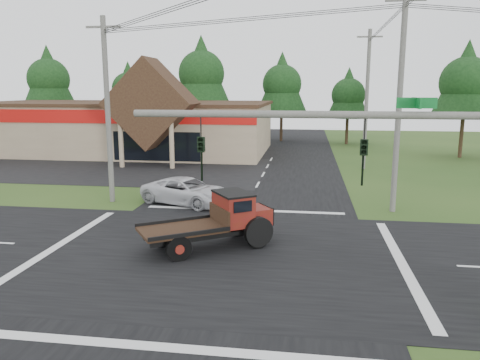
# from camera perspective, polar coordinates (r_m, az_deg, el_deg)

# --- Properties ---
(ground) EXTENTS (120.00, 120.00, 0.00)m
(ground) POSITION_cam_1_polar(r_m,az_deg,el_deg) (19.01, -2.37, -9.07)
(ground) COLOR #284619
(ground) RESTS_ON ground
(road_ns) EXTENTS (12.00, 120.00, 0.02)m
(road_ns) POSITION_cam_1_polar(r_m,az_deg,el_deg) (19.00, -2.37, -9.04)
(road_ns) COLOR black
(road_ns) RESTS_ON ground
(road_ew) EXTENTS (120.00, 12.00, 0.02)m
(road_ew) POSITION_cam_1_polar(r_m,az_deg,el_deg) (19.00, -2.37, -9.04)
(road_ew) COLOR black
(road_ew) RESTS_ON ground
(parking_apron) EXTENTS (28.00, 14.00, 0.02)m
(parking_apron) POSITION_cam_1_polar(r_m,az_deg,el_deg) (40.96, -16.92, 1.40)
(parking_apron) COLOR black
(parking_apron) RESTS_ON ground
(cvs_building) EXTENTS (30.40, 18.20, 9.19)m
(cvs_building) POSITION_cam_1_polar(r_m,az_deg,el_deg) (50.94, -13.82, 6.49)
(cvs_building) COLOR gray
(cvs_building) RESTS_ON ground
(traffic_signal_mast) EXTENTS (8.12, 0.24, 7.00)m
(traffic_signal_mast) POSITION_cam_1_polar(r_m,az_deg,el_deg) (10.56, 21.74, -1.26)
(traffic_signal_mast) COLOR #595651
(traffic_signal_mast) RESTS_ON ground
(utility_pole_nw) EXTENTS (2.00, 0.30, 10.50)m
(utility_pole_nw) POSITION_cam_1_polar(r_m,az_deg,el_deg) (27.96, -15.84, 8.28)
(utility_pole_nw) COLOR #595651
(utility_pole_nw) RESTS_ON ground
(utility_pole_ne) EXTENTS (2.00, 0.30, 11.50)m
(utility_pole_ne) POSITION_cam_1_polar(r_m,az_deg,el_deg) (25.97, 18.85, 9.04)
(utility_pole_ne) COLOR #595651
(utility_pole_ne) RESTS_ON ground
(utility_pole_n) EXTENTS (2.00, 0.30, 11.20)m
(utility_pole_n) POSITION_cam_1_polar(r_m,az_deg,el_deg) (39.82, 15.18, 9.52)
(utility_pole_n) COLOR #595651
(utility_pole_n) RESTS_ON ground
(tree_row_a) EXTENTS (6.72, 6.72, 12.12)m
(tree_row_a) POSITION_cam_1_polar(r_m,az_deg,el_deg) (66.51, -22.32, 11.53)
(tree_row_a) COLOR #332316
(tree_row_a) RESTS_ON ground
(tree_row_b) EXTENTS (5.60, 5.60, 10.10)m
(tree_row_b) POSITION_cam_1_polar(r_m,az_deg,el_deg) (63.94, -13.41, 10.89)
(tree_row_b) COLOR #332316
(tree_row_b) RESTS_ON ground
(tree_row_c) EXTENTS (7.28, 7.28, 13.13)m
(tree_row_c) POSITION_cam_1_polar(r_m,az_deg,el_deg) (60.08, -4.72, 13.08)
(tree_row_c) COLOR #332316
(tree_row_c) RESTS_ON ground
(tree_row_d) EXTENTS (6.16, 6.16, 11.11)m
(tree_row_d) POSITION_cam_1_polar(r_m,az_deg,el_deg) (59.64, 5.14, 11.80)
(tree_row_d) COLOR #332316
(tree_row_d) RESTS_ON ground
(tree_row_e) EXTENTS (5.04, 5.04, 9.09)m
(tree_row_e) POSITION_cam_1_polar(r_m,az_deg,el_deg) (57.73, 13.08, 10.26)
(tree_row_e) COLOR #332316
(tree_row_e) RESTS_ON ground
(tree_side_ne) EXTENTS (6.16, 6.16, 11.11)m
(tree_side_ne) POSITION_cam_1_polar(r_m,az_deg,el_deg) (49.76, 25.88, 10.93)
(tree_side_ne) COLOR #332316
(tree_side_ne) RESTS_ON ground
(antique_flatbed_truck) EXTENTS (5.80, 4.87, 2.33)m
(antique_flatbed_truck) POSITION_cam_1_polar(r_m,az_deg,el_deg) (19.43, -3.83, -5.03)
(antique_flatbed_truck) COLOR #601C0D
(antique_flatbed_truck) RESTS_ON ground
(white_pickup) EXTENTS (5.90, 4.25, 1.49)m
(white_pickup) POSITION_cam_1_polar(r_m,az_deg,el_deg) (27.12, -6.49, -1.35)
(white_pickup) COLOR silver
(white_pickup) RESTS_ON ground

